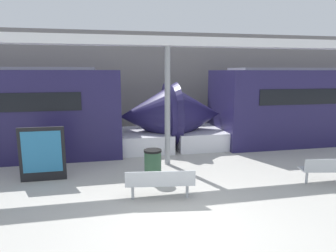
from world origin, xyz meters
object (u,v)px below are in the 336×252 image
at_px(train_left, 336,106).
at_px(bench_near, 160,182).
at_px(trash_bin, 153,165).
at_px(poster_board, 42,154).
at_px(bench_far, 335,168).
at_px(support_column_near, 167,107).

relative_size(train_left, bench_near, 9.15).
distance_m(trash_bin, poster_board, 3.11).
height_order(train_left, bench_near, train_left).
xyz_separation_m(bench_far, trash_bin, (-4.82, 1.30, -0.01)).
xyz_separation_m(trash_bin, poster_board, (-3.03, 0.64, 0.33)).
distance_m(train_left, bench_far, 6.57).
relative_size(trash_bin, support_column_near, 0.24).
bearing_deg(bench_near, poster_board, 155.01).
bearing_deg(bench_near, train_left, 36.75).
height_order(poster_board, support_column_near, support_column_near).
height_order(bench_near, support_column_near, support_column_near).
distance_m(bench_far, support_column_near, 5.14).
relative_size(train_left, poster_board, 10.09).
bearing_deg(support_column_near, bench_far, -33.66).
height_order(trash_bin, poster_board, poster_board).
bearing_deg(trash_bin, train_left, 22.10).
relative_size(train_left, support_column_near, 4.08).
height_order(train_left, poster_board, train_left).
xyz_separation_m(train_left, poster_board, (-12.03, -3.01, -0.74)).
bearing_deg(train_left, poster_board, -165.93).
xyz_separation_m(bench_far, support_column_near, (-4.10, 2.73, 1.45)).
height_order(train_left, bench_far, train_left).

